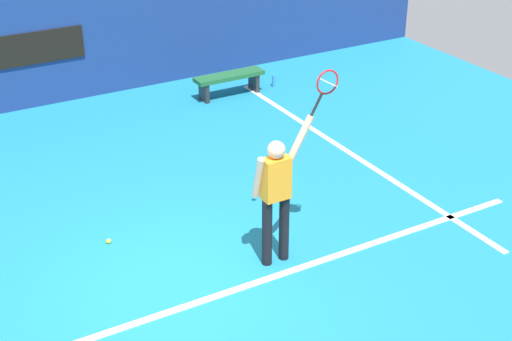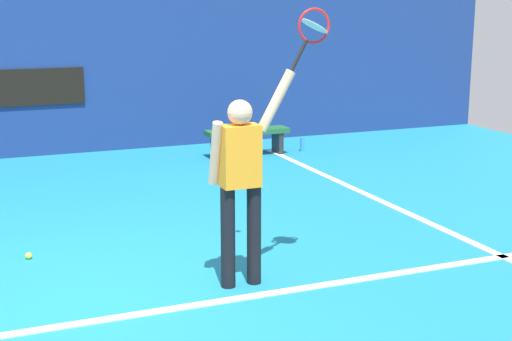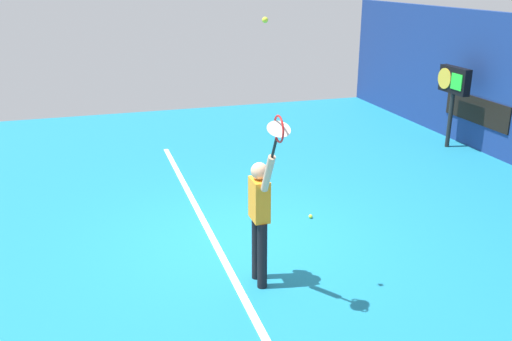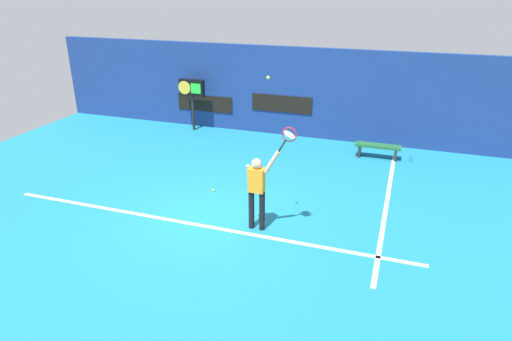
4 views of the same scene
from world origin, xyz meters
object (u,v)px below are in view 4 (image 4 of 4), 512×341
court_bench (378,148)px  spare_ball (213,190)px  tennis_player (257,188)px  scoreboard_clock (192,90)px  tennis_racket (288,136)px  tennis_ball (268,78)px  water_bottle (411,158)px

court_bench → spare_ball: (-3.90, -3.91, -0.30)m
tennis_player → scoreboard_clock: bearing=126.8°
tennis_player → court_bench: 5.82m
tennis_racket → scoreboard_clock: 8.13m
tennis_player → scoreboard_clock: size_ratio=1.02×
tennis_racket → scoreboard_clock: size_ratio=0.32×
tennis_ball → scoreboard_clock: (-4.83, 6.16, -1.93)m
water_bottle → scoreboard_clock: bearing=174.3°
tennis_ball → court_bench: size_ratio=0.05×
scoreboard_clock → court_bench: (6.78, -0.78, -1.16)m
court_bench → water_bottle: (1.01, 0.00, -0.22)m
spare_ball → water_bottle: bearing=38.5°
tennis_player → tennis_racket: 1.43m
court_bench → tennis_player: bearing=-112.2°
tennis_player → water_bottle: 6.30m
tennis_player → spare_ball: (-1.72, 1.45, -0.98)m
tennis_racket → court_bench: (1.51, 5.36, -1.94)m
tennis_player → tennis_racket: bearing=-0.4°
tennis_ball → water_bottle: bearing=61.2°
tennis_player → scoreboard_clock: (-4.60, 6.14, 0.49)m
spare_ball → tennis_ball: bearing=-36.9°
scoreboard_clock → court_bench: bearing=-6.6°
tennis_racket → spare_ball: tennis_racket is taller
scoreboard_clock → spare_ball: 5.70m
court_bench → spare_ball: 5.53m
scoreboard_clock → court_bench: 6.92m
tennis_player → court_bench: size_ratio=1.38×
court_bench → tennis_ball: bearing=-109.9°
tennis_player → tennis_ball: size_ratio=28.51×
scoreboard_clock → tennis_racket: bearing=-49.4°
tennis_player → tennis_ball: tennis_ball is taller
water_bottle → spare_ball: bearing=-141.5°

